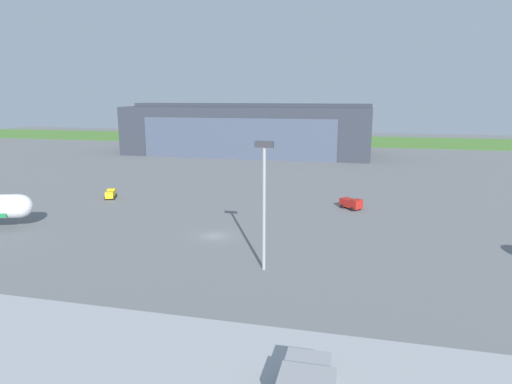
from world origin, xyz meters
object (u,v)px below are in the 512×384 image
Objects in this scene: maintenance_hangar at (249,130)px; stair_truck at (111,194)px; apron_light_mast at (264,195)px; pushback_tractor at (351,203)px.

maintenance_hangar is 22.21× the size of stair_truck.
stair_truck is 0.25× the size of apron_light_mast.
apron_light_mast reaches higher than pushback_tractor.
apron_light_mast reaches higher than stair_truck.
maintenance_hangar reaches higher than apron_light_mast.
stair_truck is 53.98m from apron_light_mast.
apron_light_mast is (31.89, -117.35, 0.75)m from maintenance_hangar.
apron_light_mast is at bearing -37.75° from stair_truck.
pushback_tractor reaches higher than stair_truck.
maintenance_hangar is 19.56× the size of pushback_tractor.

